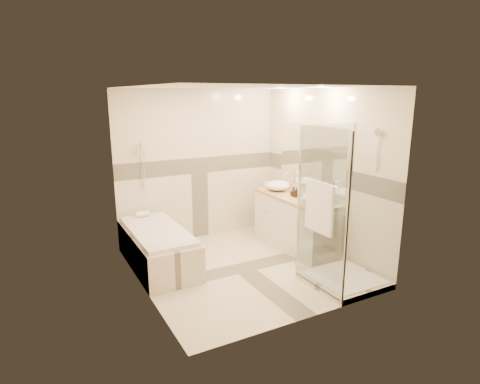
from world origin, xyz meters
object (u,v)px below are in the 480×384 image
bathtub (158,245)px  amenity_bottle_b (293,191)px  vessel_sink_far (315,198)px  vanity (295,222)px  shower_enclosure (335,247)px  amenity_bottle_a (296,192)px  vessel_sink_near (278,185)px

bathtub → amenity_bottle_b: size_ratio=11.82×
vessel_sink_far → amenity_bottle_b: 0.53m
vanity → amenity_bottle_b: (-0.02, 0.04, 0.50)m
shower_enclosure → amenity_bottle_a: 1.33m
bathtub → amenity_bottle_a: 2.25m
vessel_sink_near → amenity_bottle_b: size_ratio=2.85×
vessel_sink_far → vessel_sink_near: bearing=90.0°
vanity → amenity_bottle_b: amenity_bottle_b is taller
shower_enclosure → amenity_bottle_b: (0.27, 1.31, 0.42)m
vessel_sink_near → amenity_bottle_b: bearing=-90.0°
vanity → amenity_bottle_a: amenity_bottle_a is taller
bathtub → shower_enclosure: bearing=-41.1°
vanity → amenity_bottle_b: bearing=117.4°
bathtub → amenity_bottle_a: size_ratio=11.02×
vessel_sink_near → amenity_bottle_a: vessel_sink_near is taller
bathtub → shower_enclosure: shower_enclosure is taller
vanity → vessel_sink_far: vessel_sink_far is taller
amenity_bottle_b → shower_enclosure: bearing=-101.8°
shower_enclosure → vessel_sink_near: (0.27, 1.75, 0.43)m
shower_enclosure → vessel_sink_far: (0.27, 0.78, 0.43)m
vanity → amenity_bottle_b: size_ratio=11.26×
vanity → shower_enclosure: (-0.29, -1.27, 0.08)m
bathtub → vessel_sink_far: size_ratio=4.06×
vanity → vessel_sink_far: 0.71m
vessel_sink_near → shower_enclosure: bearing=-98.9°
bathtub → shower_enclosure: 2.47m
vanity → vessel_sink_near: bearing=92.4°
vessel_sink_far → amenity_bottle_a: size_ratio=2.71×
vessel_sink_near → amenity_bottle_a: size_ratio=2.66×
amenity_bottle_a → vessel_sink_near: bearing=90.0°
amenity_bottle_a → amenity_bottle_b: amenity_bottle_a is taller
bathtub → vanity: bearing=-9.2°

